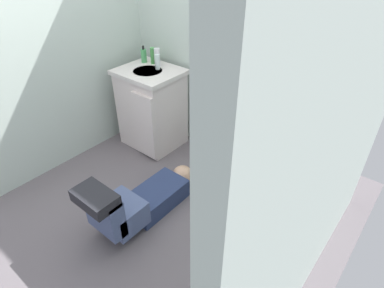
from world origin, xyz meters
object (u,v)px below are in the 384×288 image
Objects in this scene: paper_towel_roll at (236,199)px; soap_dispenser at (144,56)px; toilet at (292,170)px; toiletry_bag at (323,122)px; tissue_box at (303,116)px; vanity_cabinet at (152,108)px; person_plumber at (140,200)px; bottle_clear at (157,62)px; bottle_white at (157,57)px; faucet at (159,61)px; toilet_paper_roll at (266,268)px; bottle_green at (153,56)px.

soap_dispenser is at bearing 163.73° from paper_towel_roll.
toilet is 0.46m from toiletry_bag.
vanity_cabinet is at bearing -175.36° from tissue_box.
person_plumber is at bearing -50.83° from vanity_cabinet.
person_plumber is at bearing -134.11° from toilet.
toiletry_bag is at bearing 0.00° from tissue_box.
toilet reaches higher than paper_towel_roll.
toiletry_bag is at bearing 40.77° from toilet.
tissue_box is at bearing 1.73° from bottle_clear.
bottle_white is at bearing 135.52° from bottle_clear.
vanity_cabinet is 8.20× the size of faucet.
toilet is 0.79m from toilet_paper_roll.
vanity_cabinet reaches higher than toilet_paper_roll.
paper_towel_roll is at bearing -19.45° from faucet.
bottle_green is 0.06m from bottle_white.
toilet is 4.56× the size of bottle_white.
person_plumber is 1.49m from soap_dispenser.
toiletry_bag is 0.75× the size of bottle_white.
bottle_green reaches higher than vanity_cabinet.
bottle_green is 1.45× the size of toilet_paper_roll.
vanity_cabinet is 4.94× the size of soap_dispenser.
toiletry_bag reaches higher than person_plumber.
vanity_cabinet reaches higher than person_plumber.
bottle_white is 2.11m from toilet_paper_roll.
toilet_paper_roll is (0.19, -0.70, -0.32)m from toilet.
tissue_box is 0.15m from toiletry_bag.
toilet is 0.44m from tissue_box.
bottle_white is (-0.03, 0.01, 0.03)m from faucet.
toiletry_bag is at bearing 45.37° from person_plumber.
bottle_white reaches higher than vanity_cabinet.
tissue_box is at bearing -1.27° from bottle_white.
tissue_box is 1.68m from soap_dispenser.
person_plumber is 4.94× the size of paper_towel_roll.
faucet is at bearing 179.11° from toiletry_bag.
soap_dispenser is at bearing 146.90° from vanity_cabinet.
faucet is at bearing 124.67° from bottle_clear.
toiletry_bag is 0.78× the size of bottle_green.
faucet is 1.49m from tissue_box.
toiletry_bag is 1.83m from soap_dispenser.
toilet_paper_roll is (1.75, -0.82, -0.85)m from bottle_white.
person_plumber is at bearing -51.87° from bottle_green.
toilet reaches higher than toilet_paper_roll.
bottle_white reaches higher than person_plumber.
toiletry_bag is at bearing 45.35° from paper_towel_roll.
toiletry_bag is at bearing 4.22° from vanity_cabinet.
faucet is 1.51m from paper_towel_roll.
person_plumber is 8.59× the size of toiletry_bag.
paper_towel_roll is at bearing -17.18° from bottle_clear.
tissue_box is 1.11m from toilet_paper_roll.
person_plumber is 6.47× the size of bottle_white.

